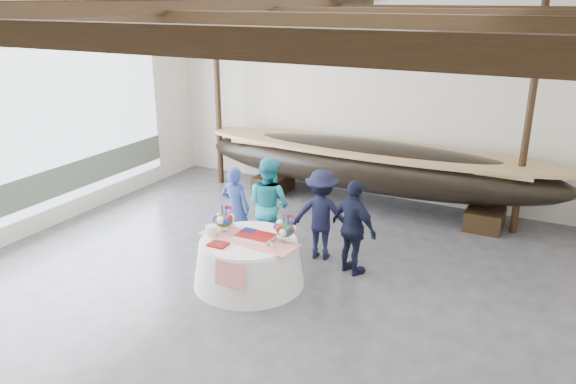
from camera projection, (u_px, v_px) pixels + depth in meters
The scene contains 11 objects.
floor at pixel (227, 309), 8.51m from camera, with size 10.00×12.00×0.01m, color #3D3D42.
wall_back at pixel (368, 100), 12.80m from camera, with size 10.00×0.02×4.50m, color silver.
pavilion_structure at pixel (250, 32), 7.91m from camera, with size 9.80×11.76×4.50m.
open_bay at pixel (38, 141), 10.89m from camera, with size 0.03×7.00×3.20m.
longboat_display at pixel (372, 166), 12.26m from camera, with size 8.21×1.64×1.54m.
banquet_table at pixel (249, 261), 9.17m from camera, with size 1.82×1.82×0.78m.
tabletop_items at pixel (250, 228), 9.09m from camera, with size 1.73×0.95×0.40m.
guest_woman_blue at pixel (235, 208), 10.39m from camera, with size 0.57×0.37×1.57m, color navy.
guest_woman_teal at pixel (269, 205), 10.24m from camera, with size 0.86×0.67×1.78m, color teal.
guest_man_left at pixel (322, 214), 9.95m from camera, with size 1.07×0.61×1.65m, color black.
guest_man_right at pixel (354, 228), 9.36m from camera, with size 0.97×0.40×1.66m, color black.
Camera 1 is at (4.23, -6.19, 4.49)m, focal length 35.00 mm.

